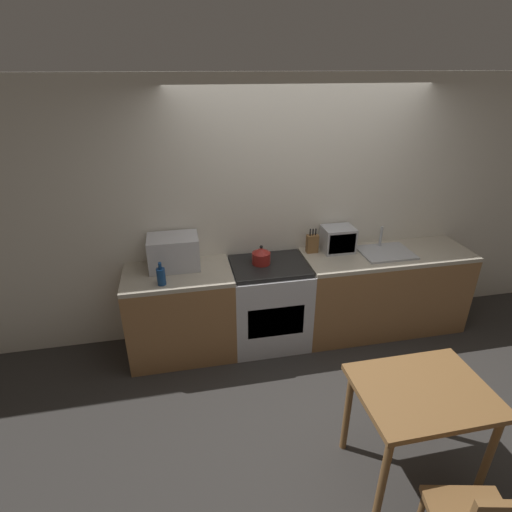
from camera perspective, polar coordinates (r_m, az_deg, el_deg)
The scene contains 12 objects.
ground_plane at distance 3.91m, azimuth 9.94°, elevation -17.51°, with size 16.00×16.00×0.00m, color #33302D.
wall_back at distance 4.12m, azimuth 5.97°, elevation 6.38°, with size 10.00×0.06×2.60m.
counter_left_run at distance 4.02m, azimuth -10.67°, elevation -8.03°, with size 1.01×0.62×0.90m.
counter_right_run at distance 4.53m, azimuth 17.58°, elevation -4.76°, with size 1.75×0.62×0.90m.
stove_range at distance 4.10m, azimuth 1.85°, elevation -6.82°, with size 0.76×0.62×0.90m.
kettle at distance 3.86m, azimuth 0.75°, elevation 0.03°, with size 0.18×0.18×0.19m.
microwave at distance 3.84m, azimuth -11.68°, elevation 0.54°, with size 0.47×0.33×0.31m.
bottle at distance 3.59m, azimuth -13.40°, elevation -2.81°, with size 0.08×0.08×0.21m.
knife_block at distance 4.13m, azimuth 8.04°, elevation 1.79°, with size 0.12×0.07×0.26m.
toaster_oven at distance 4.19m, azimuth 11.62°, elevation 2.35°, with size 0.32×0.25×0.26m.
sink_basin at distance 4.31m, azimuth 18.04°, elevation 0.57°, with size 0.52×0.41×0.24m.
dining_table at distance 2.99m, azimuth 22.48°, elevation -18.72°, with size 0.85×0.66×0.77m.
Camera 1 is at (-1.19, -2.61, 2.65)m, focal length 28.00 mm.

